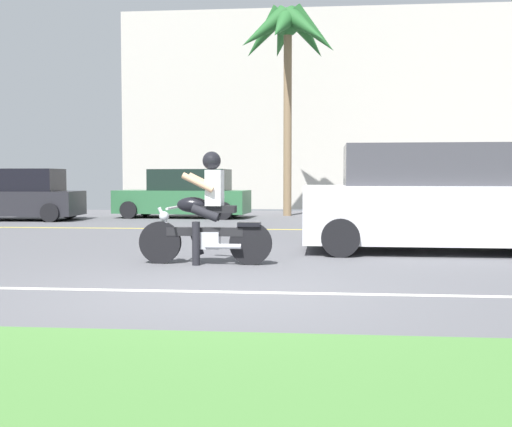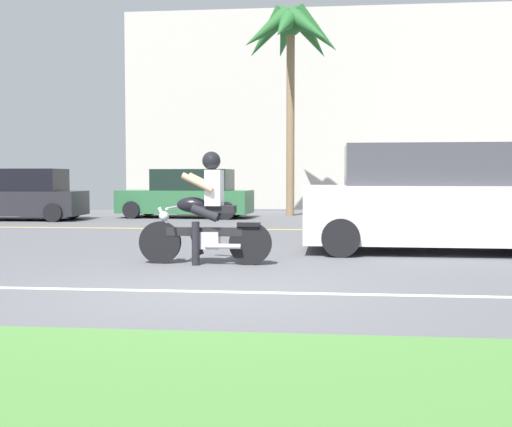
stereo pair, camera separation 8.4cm
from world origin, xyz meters
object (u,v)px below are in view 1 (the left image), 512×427
(parked_car_1, at_px, (185,195))
(palm_tree_0, at_px, (288,38))
(motorcyclist, at_px, (206,217))
(parked_car_0, at_px, (16,196))
(suv_nearby, at_px, (433,200))

(parked_car_1, bearing_deg, palm_tree_0, 22.71)
(motorcyclist, distance_m, parked_car_0, 12.04)
(motorcyclist, height_order, palm_tree_0, palm_tree_0)
(parked_car_0, height_order, palm_tree_0, palm_tree_0)
(suv_nearby, bearing_deg, palm_tree_0, 106.36)
(suv_nearby, bearing_deg, motorcyclist, -151.50)
(motorcyclist, distance_m, palm_tree_0, 13.55)
(motorcyclist, xyz_separation_m, parked_car_1, (-2.64, 11.04, 0.02))
(parked_car_0, relative_size, palm_tree_0, 0.57)
(parked_car_0, bearing_deg, motorcyclist, -50.95)
(motorcyclist, height_order, parked_car_1, motorcyclist)
(parked_car_0, bearing_deg, palm_tree_0, 20.47)
(motorcyclist, bearing_deg, parked_car_1, 103.46)
(motorcyclist, xyz_separation_m, parked_car_0, (-7.58, 9.35, 0.01))
(parked_car_1, bearing_deg, suv_nearby, -54.77)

